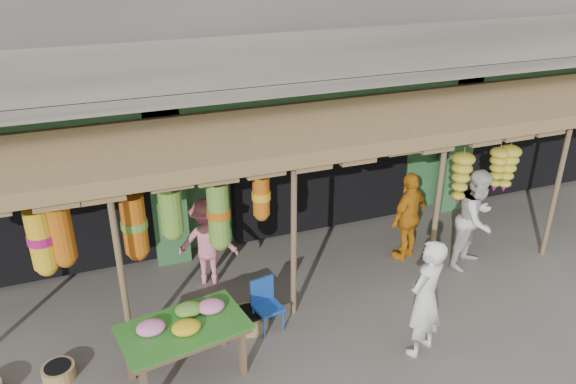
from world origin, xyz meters
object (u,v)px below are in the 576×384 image
object	(u,v)px
flower_table	(184,328)
person_front	(425,299)
blue_chair	(266,301)
person_right	(476,219)
person_shopper	(207,241)
person_vendor	(409,216)

from	to	relation	value
flower_table	person_front	xyz separation A→B (m)	(3.22, -0.70, 0.12)
blue_chair	person_front	xyz separation A→B (m)	(1.90, -1.30, 0.45)
flower_table	blue_chair	distance (m)	1.49
person_right	person_front	bearing A→B (deg)	-168.18
person_right	person_shopper	bearing A→B (deg)	139.72
person_vendor	person_shopper	bearing A→B (deg)	-33.46
person_front	person_vendor	world-z (taller)	person_front
flower_table	person_front	world-z (taller)	person_front
blue_chair	person_shopper	world-z (taller)	person_shopper
flower_table	person_right	size ratio (longest dim) A/B	0.96
blue_chair	person_vendor	bearing A→B (deg)	7.08
flower_table	person_shopper	size ratio (longest dim) A/B	1.13
flower_table	person_shopper	distance (m)	2.24
person_right	person_vendor	bearing A→B (deg)	120.88
blue_chair	person_right	distance (m)	4.06
flower_table	person_right	xyz separation A→B (m)	(5.34, 0.96, 0.13)
person_right	person_vendor	size ratio (longest dim) A/B	1.09
person_front	person_shopper	size ratio (longest dim) A/B	1.16
blue_chair	person_front	size ratio (longest dim) A/B	0.45
blue_chair	person_shopper	xyz separation A→B (m)	(-0.52, 1.49, 0.33)
person_shopper	person_front	bearing A→B (deg)	151.41
blue_chair	person_shopper	distance (m)	1.61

